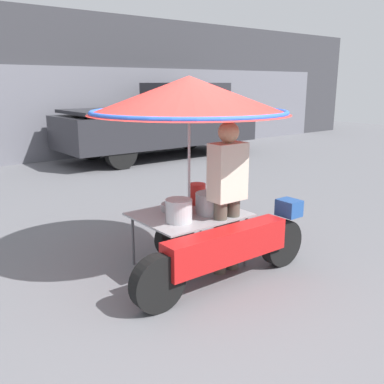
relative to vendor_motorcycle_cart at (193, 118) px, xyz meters
name	(u,v)px	position (x,y,z in m)	size (l,w,h in m)	color
ground_plane	(204,295)	(-0.32, -0.59, -1.62)	(36.00, 36.00, 0.00)	slate
vendor_motorcycle_cart	(193,118)	(0.00, 0.00, 0.00)	(2.15, 2.06, 2.03)	black
vendor_person	(227,190)	(0.22, -0.30, -0.73)	(0.38, 0.22, 1.59)	#4C473D
pickup_truck	(164,122)	(3.84, 6.23, -0.66)	(5.40, 1.91, 1.98)	black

